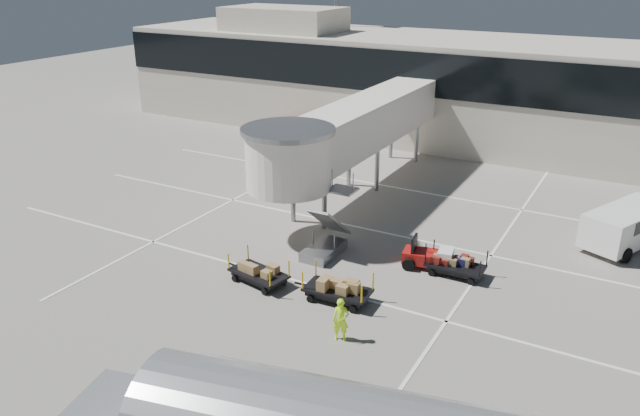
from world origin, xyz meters
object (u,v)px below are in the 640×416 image
(baggage_tug, at_px, (429,257))
(suitcase_cart, at_px, (454,265))
(box_cart_far, at_px, (258,274))
(minivan, at_px, (629,223))
(box_cart_near, at_px, (339,290))
(ground_worker, at_px, (341,320))
(belt_loader, at_px, (309,128))

(baggage_tug, bearing_deg, suitcase_cart, -13.56)
(box_cart_far, height_order, minivan, minivan)
(minivan, bearing_deg, suitcase_cart, -107.71)
(suitcase_cart, bearing_deg, minivan, 47.61)
(box_cart_far, bearing_deg, box_cart_near, 15.65)
(ground_worker, bearing_deg, belt_loader, 99.81)
(box_cart_far, bearing_deg, ground_worker, -11.57)
(baggage_tug, distance_m, ground_worker, 7.56)
(ground_worker, bearing_deg, baggage_tug, 60.64)
(baggage_tug, bearing_deg, box_cart_far, -149.33)
(box_cart_near, bearing_deg, suitcase_cart, 50.37)
(ground_worker, bearing_deg, box_cart_near, 96.07)
(box_cart_near, relative_size, minivan, 0.61)
(minivan, bearing_deg, belt_loader, -178.16)
(minivan, relative_size, belt_loader, 1.36)
(box_cart_near, relative_size, box_cart_far, 1.03)
(minivan, distance_m, belt_loader, 27.01)
(belt_loader, bearing_deg, box_cart_far, -46.75)
(suitcase_cart, distance_m, ground_worker, 7.72)
(suitcase_cart, relative_size, box_cart_far, 0.96)
(suitcase_cart, height_order, box_cart_far, box_cart_far)
(suitcase_cart, bearing_deg, baggage_tug, 175.12)
(box_cart_far, xyz_separation_m, belt_loader, (-10.58, 23.00, 0.28))
(suitcase_cart, xyz_separation_m, box_cart_near, (-3.59, -4.83, 0.05))
(suitcase_cart, distance_m, minivan, 10.19)
(box_cart_near, distance_m, belt_loader, 26.96)
(suitcase_cart, distance_m, box_cart_near, 6.02)
(box_cart_near, bearing_deg, minivan, 47.07)
(box_cart_near, relative_size, ground_worker, 2.02)
(box_cart_near, distance_m, box_cart_far, 4.03)
(box_cart_far, relative_size, ground_worker, 1.96)
(baggage_tug, distance_m, box_cart_near, 5.43)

